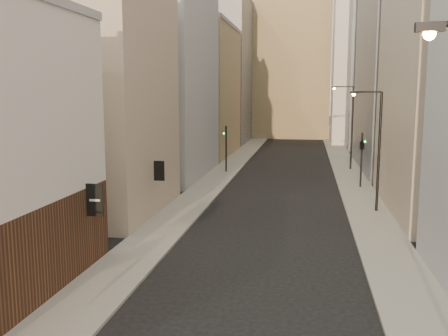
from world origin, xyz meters
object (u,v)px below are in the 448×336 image
clock_tower (293,44)px  traffic_light_left (226,139)px  streetlamp_far (350,123)px  white_tower (359,29)px  traffic_light_right (362,144)px  streetlamp_mid (376,144)px

clock_tower → traffic_light_left: clock_tower is taller
streetlamp_far → white_tower: bearing=84.0°
clock_tower → streetlamp_far: (7.69, -43.20, -12.41)m
white_tower → traffic_light_right: size_ratio=8.30×
clock_tower → streetlamp_far: bearing=-79.9°
clock_tower → streetlamp_far: clock_tower is taller
streetlamp_far → clock_tower: bearing=100.5°
white_tower → traffic_light_left: 39.96m
streetlamp_far → traffic_light_right: streetlamp_far is taller
streetlamp_mid → traffic_light_left: (-13.16, 15.75, -1.25)m
clock_tower → traffic_light_right: size_ratio=8.98×
white_tower → streetlamp_far: 32.29m
streetlamp_far → traffic_light_left: 13.67m
white_tower → streetlamp_mid: white_tower is taller
traffic_light_right → clock_tower: bearing=-79.6°
clock_tower → white_tower: (11.00, -14.00, 0.97)m
white_tower → traffic_light_right: white_tower is taller
streetlamp_far → traffic_light_left: streetlamp_far is taller
clock_tower → white_tower: bearing=-51.8°
clock_tower → streetlamp_mid: bearing=-82.9°
traffic_light_left → traffic_light_right: size_ratio=1.00×
streetlamp_mid → traffic_light_left: size_ratio=1.71×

